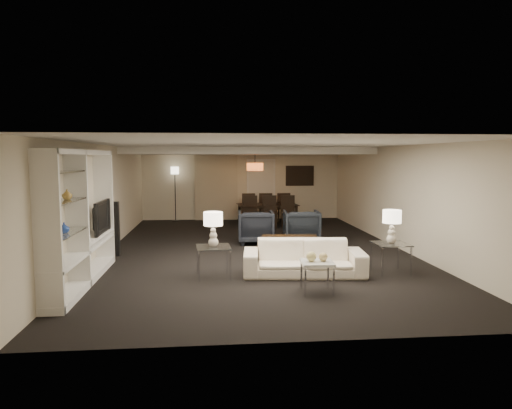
{
  "coord_description": "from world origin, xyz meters",
  "views": [
    {
      "loc": [
        -1.02,
        -10.74,
        2.23
      ],
      "look_at": [
        0.0,
        0.0,
        1.1
      ],
      "focal_mm": 32.0,
      "sensor_mm": 36.0,
      "label": 1
    }
  ],
  "objects_px": {
    "table_lamp_left": "(213,229)",
    "chair_fl": "(248,208)",
    "pendant_light": "(255,167)",
    "chair_fm": "(265,207)",
    "floor_speaker": "(116,229)",
    "chair_nr": "(289,212)",
    "side_table_right": "(391,258)",
    "armchair_left": "(256,227)",
    "sofa": "(304,258)",
    "armchair_right": "(301,226)",
    "floor_lamp": "(175,194)",
    "marble_table": "(317,277)",
    "vase_blue": "(64,228)",
    "vase_amber": "(67,194)",
    "chair_nl": "(251,212)",
    "chair_nm": "(270,212)",
    "coffee_table": "(290,247)",
    "side_table_left": "(214,262)",
    "chair_fr": "(283,207)",
    "table_lamp_right": "(392,227)",
    "television": "(97,217)",
    "dining_table": "(268,215)"
  },
  "relations": [
    {
      "from": "table_lamp_left",
      "to": "chair_fl",
      "type": "xyz_separation_m",
      "value": [
        1.18,
        7.08,
        -0.4
      ]
    },
    {
      "from": "pendant_light",
      "to": "chair_fm",
      "type": "height_order",
      "value": "pendant_light"
    },
    {
      "from": "floor_speaker",
      "to": "chair_nr",
      "type": "bearing_deg",
      "value": 41.79
    },
    {
      "from": "side_table_right",
      "to": "armchair_left",
      "type": "bearing_deg",
      "value": 124.88
    },
    {
      "from": "sofa",
      "to": "chair_fl",
      "type": "distance_m",
      "value": 7.1
    },
    {
      "from": "armchair_right",
      "to": "floor_lamp",
      "type": "height_order",
      "value": "floor_lamp"
    },
    {
      "from": "marble_table",
      "to": "floor_lamp",
      "type": "distance_m",
      "value": 9.24
    },
    {
      "from": "vase_blue",
      "to": "vase_amber",
      "type": "height_order",
      "value": "vase_amber"
    },
    {
      "from": "sofa",
      "to": "side_table_right",
      "type": "relative_size",
      "value": 3.64
    },
    {
      "from": "chair_nl",
      "to": "chair_nm",
      "type": "bearing_deg",
      "value": -3.09
    },
    {
      "from": "vase_blue",
      "to": "side_table_right",
      "type": "bearing_deg",
      "value": 11.33
    },
    {
      "from": "coffee_table",
      "to": "side_table_left",
      "type": "bearing_deg",
      "value": -136.74
    },
    {
      "from": "chair_nl",
      "to": "chair_nr",
      "type": "xyz_separation_m",
      "value": [
        1.2,
        0.0,
        0.0
      ]
    },
    {
      "from": "coffee_table",
      "to": "chair_fr",
      "type": "distance_m",
      "value": 5.53
    },
    {
      "from": "chair_fr",
      "to": "floor_lamp",
      "type": "relative_size",
      "value": 0.53
    },
    {
      "from": "table_lamp_right",
      "to": "side_table_left",
      "type": "bearing_deg",
      "value": 180.0
    },
    {
      "from": "chair_fm",
      "to": "floor_lamp",
      "type": "relative_size",
      "value": 0.53
    },
    {
      "from": "table_lamp_right",
      "to": "chair_fr",
      "type": "xyz_separation_m",
      "value": [
        -1.02,
        7.08,
        -0.4
      ]
    },
    {
      "from": "coffee_table",
      "to": "chair_nl",
      "type": "height_order",
      "value": "chair_nl"
    },
    {
      "from": "table_lamp_right",
      "to": "television",
      "type": "relative_size",
      "value": 0.59
    },
    {
      "from": "coffee_table",
      "to": "chair_fl",
      "type": "distance_m",
      "value": 5.51
    },
    {
      "from": "chair_nl",
      "to": "floor_lamp",
      "type": "xyz_separation_m",
      "value": [
        -2.49,
        1.83,
        0.44
      ]
    },
    {
      "from": "table_lamp_left",
      "to": "television",
      "type": "height_order",
      "value": "television"
    },
    {
      "from": "floor_lamp",
      "to": "chair_nl",
      "type": "bearing_deg",
      "value": -36.34
    },
    {
      "from": "table_lamp_right",
      "to": "chair_fm",
      "type": "bearing_deg",
      "value": 102.86
    },
    {
      "from": "marble_table",
      "to": "chair_nm",
      "type": "distance_m",
      "value": 6.88
    },
    {
      "from": "table_lamp_left",
      "to": "table_lamp_right",
      "type": "bearing_deg",
      "value": 0.0
    },
    {
      "from": "armchair_left",
      "to": "chair_nm",
      "type": "bearing_deg",
      "value": -102.66
    },
    {
      "from": "table_lamp_left",
      "to": "chair_nm",
      "type": "distance_m",
      "value": 6.06
    },
    {
      "from": "chair_fm",
      "to": "armchair_left",
      "type": "bearing_deg",
      "value": 82.72
    },
    {
      "from": "coffee_table",
      "to": "television",
      "type": "distance_m",
      "value": 4.14
    },
    {
      "from": "table_lamp_left",
      "to": "chair_nm",
      "type": "bearing_deg",
      "value": 72.85
    },
    {
      "from": "pendant_light",
      "to": "television",
      "type": "xyz_separation_m",
      "value": [
        -3.58,
        -5.19,
        -0.85
      ]
    },
    {
      "from": "chair_nr",
      "to": "chair_fr",
      "type": "xyz_separation_m",
      "value": [
        0.0,
        1.3,
        0.0
      ]
    },
    {
      "from": "floor_speaker",
      "to": "television",
      "type": "bearing_deg",
      "value": -90.66
    },
    {
      "from": "marble_table",
      "to": "television",
      "type": "xyz_separation_m",
      "value": [
        -3.96,
        1.82,
        0.81
      ]
    },
    {
      "from": "sofa",
      "to": "chair_nr",
      "type": "xyz_separation_m",
      "value": [
        0.68,
        5.78,
        0.17
      ]
    },
    {
      "from": "armchair_right",
      "to": "vase_blue",
      "type": "xyz_separation_m",
      "value": [
        -4.59,
        -4.44,
        0.72
      ]
    },
    {
      "from": "chair_nr",
      "to": "floor_lamp",
      "type": "xyz_separation_m",
      "value": [
        -3.69,
        1.83,
        0.44
      ]
    },
    {
      "from": "television",
      "to": "chair_nm",
      "type": "bearing_deg",
      "value": -38.61
    },
    {
      "from": "armchair_left",
      "to": "marble_table",
      "type": "relative_size",
      "value": 1.79
    },
    {
      "from": "floor_speaker",
      "to": "chair_fm",
      "type": "xyz_separation_m",
      "value": [
        3.96,
        5.01,
        -0.11
      ]
    },
    {
      "from": "armchair_right",
      "to": "marble_table",
      "type": "xyz_separation_m",
      "value": [
        -0.6,
        -4.4,
        -0.16
      ]
    },
    {
      "from": "vase_blue",
      "to": "vase_amber",
      "type": "relative_size",
      "value": 1.02
    },
    {
      "from": "table_lamp_right",
      "to": "chair_fm",
      "type": "distance_m",
      "value": 7.27
    },
    {
      "from": "floor_speaker",
      "to": "chair_nl",
      "type": "height_order",
      "value": "floor_speaker"
    },
    {
      "from": "table_lamp_right",
      "to": "sofa",
      "type": "bearing_deg",
      "value": 180.0
    },
    {
      "from": "armchair_right",
      "to": "television",
      "type": "height_order",
      "value": "television"
    },
    {
      "from": "sofa",
      "to": "vase_blue",
      "type": "distance_m",
      "value": 4.23
    },
    {
      "from": "armchair_right",
      "to": "dining_table",
      "type": "relative_size",
      "value": 0.48
    }
  ]
}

